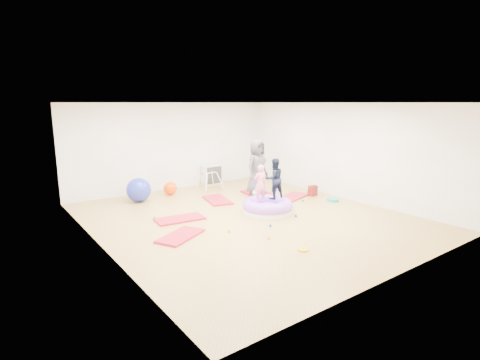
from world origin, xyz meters
TOP-DOWN VIEW (x-y plane):
  - room at (0.00, 0.00)m, footprint 7.01×8.01m
  - gym_mat_front_left at (-1.98, -0.27)m, footprint 1.25×1.02m
  - gym_mat_mid_left at (-1.44, 0.81)m, footprint 1.22×0.70m
  - gym_mat_center_back at (0.27, 1.79)m, footprint 0.85×1.28m
  - gym_mat_right at (2.33, 0.79)m, footprint 1.23×0.88m
  - gym_mat_rear_right at (1.69, 1.57)m, footprint 0.81×1.40m
  - inflatable_cushion at (0.65, -0.01)m, footprint 1.30×1.30m
  - child_pink at (0.39, -0.02)m, footprint 0.36×0.25m
  - child_navy at (0.92, 0.06)m, footprint 0.59×0.50m
  - adult_caregiver at (1.60, 1.62)m, footprint 0.92×0.71m
  - infant at (1.46, 1.34)m, footprint 0.39×0.40m
  - ball_pit_balls at (-0.18, -0.19)m, footprint 4.18×2.76m
  - exercise_ball_blue at (-1.61, 3.02)m, footprint 0.70×0.70m
  - exercise_ball_orange at (-0.52, 3.25)m, footprint 0.41×0.41m
  - infant_play_gym at (0.88, 3.20)m, footprint 0.73×0.69m
  - cube_shelf at (1.33, 3.79)m, footprint 0.69×0.34m
  - balance_disc at (2.96, -0.22)m, footprint 0.33×0.33m
  - backpack at (2.95, 0.57)m, footprint 0.29×0.19m
  - yellow_toy at (-0.41, -2.33)m, footprint 0.20×0.20m

SIDE VIEW (x-z plane):
  - yellow_toy at x=-0.41m, z-range 0.00..0.03m
  - gym_mat_right at x=2.33m, z-range 0.00..0.05m
  - gym_mat_front_left at x=-1.98m, z-range 0.00..0.05m
  - gym_mat_mid_left at x=-1.44m, z-range 0.00..0.05m
  - gym_mat_center_back at x=0.27m, z-range 0.00..0.05m
  - gym_mat_rear_right at x=1.69m, z-range 0.00..0.06m
  - ball_pit_balls at x=-0.18m, z-range 0.00..0.07m
  - balance_disc at x=2.96m, z-range 0.00..0.07m
  - backpack at x=2.95m, z-range 0.00..0.32m
  - inflatable_cushion at x=0.65m, z-range -0.05..0.36m
  - infant at x=1.46m, z-range 0.06..0.29m
  - exercise_ball_orange at x=-0.52m, z-range 0.00..0.41m
  - cube_shelf at x=1.33m, z-range 0.00..0.69m
  - exercise_ball_blue at x=-1.61m, z-range 0.00..0.70m
  - infant_play_gym at x=0.88m, z-range 0.09..0.65m
  - child_pink at x=0.39m, z-range 0.38..1.34m
  - adult_caregiver at x=1.60m, z-range 0.06..1.71m
  - child_navy at x=0.92m, z-range 0.38..1.44m
  - room at x=0.00m, z-range 0.00..2.80m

